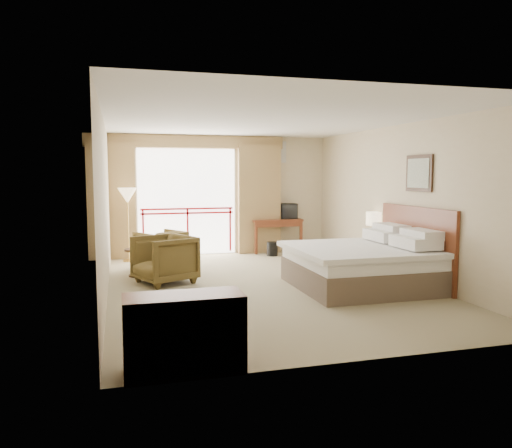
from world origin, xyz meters
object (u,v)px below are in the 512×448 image
object	(u,v)px
table_lamp	(374,219)
armchair_near	(165,283)
desk	(275,226)
floor_lamp	(127,198)
tv	(288,211)
nightstand	(374,255)
dresser	(184,334)
wastebasket	(272,249)
side_table	(138,258)
armchair_far	(161,268)
bed	(363,264)

from	to	relation	value
table_lamp	armchair_near	size ratio (longest dim) A/B	0.60
desk	floor_lamp	bearing A→B (deg)	-170.79
desk	tv	world-z (taller)	tv
nightstand	dresser	bearing A→B (deg)	-131.63
wastebasket	side_table	world-z (taller)	side_table
floor_lamp	dresser	world-z (taller)	floor_lamp
wastebasket	armchair_near	world-z (taller)	armchair_near
armchair_far	bed	bearing A→B (deg)	109.62
tv	wastebasket	world-z (taller)	tv
nightstand	wastebasket	bearing A→B (deg)	128.08
table_lamp	wastebasket	bearing A→B (deg)	124.24
bed	floor_lamp	distance (m)	5.15
nightstand	dresser	size ratio (longest dim) A/B	0.51
dresser	tv	bearing A→B (deg)	65.68
bed	floor_lamp	bearing A→B (deg)	135.68
nightstand	table_lamp	size ratio (longest dim) A/B	1.04
bed	wastebasket	bearing A→B (deg)	98.18
armchair_near	dresser	world-z (taller)	dresser
table_lamp	tv	world-z (taller)	tv
wastebasket	armchair_near	distance (m)	3.40
armchair_far	side_table	size ratio (longest dim) A/B	1.63
tv	wastebasket	bearing A→B (deg)	-147.58
bed	armchair_near	world-z (taller)	bed
nightstand	table_lamp	bearing A→B (deg)	94.47
desk	floor_lamp	distance (m)	3.49
table_lamp	floor_lamp	xyz separation A→B (m)	(-4.53, 2.20, 0.36)
side_table	floor_lamp	bearing A→B (deg)	94.17
bed	nightstand	xyz separation A→B (m)	(0.91, 1.29, -0.10)
desk	floor_lamp	world-z (taller)	floor_lamp
nightstand	floor_lamp	size ratio (longest dim) A/B	0.36
desk	side_table	bearing A→B (deg)	-145.44
armchair_far	dresser	size ratio (longest dim) A/B	0.74
side_table	floor_lamp	distance (m)	1.94
desk	armchair_far	distance (m)	3.16
table_lamp	armchair_far	distance (m)	4.25
armchair_far	armchair_near	world-z (taller)	armchair_near
armchair_far	side_table	world-z (taller)	side_table
nightstand	dresser	distance (m)	5.77
nightstand	tv	xyz separation A→B (m)	(-0.85, 2.64, 0.68)
tv	floor_lamp	xyz separation A→B (m)	(-3.68, -0.40, 0.37)
floor_lamp	desk	bearing A→B (deg)	7.64
table_lamp	wastebasket	xyz separation A→B (m)	(-1.40, 2.05, -0.82)
nightstand	armchair_far	xyz separation A→B (m)	(-3.93, 1.33, -0.28)
dresser	desk	bearing A→B (deg)	67.98
tv	wastebasket	size ratio (longest dim) A/B	1.28
bed	side_table	world-z (taller)	bed
desk	wastebasket	size ratio (longest dim) A/B	3.82
side_table	wastebasket	bearing A→B (deg)	26.81
armchair_near	floor_lamp	size ratio (longest dim) A/B	0.58
table_lamp	armchair_far	bearing A→B (deg)	162.02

